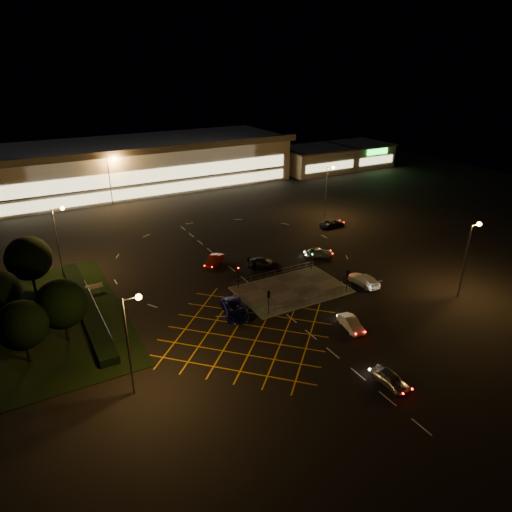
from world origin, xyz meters
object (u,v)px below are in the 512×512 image
car_circ_red (214,261)px  car_far_dkgrey (265,264)px  signal_ne (312,255)px  car_queue_white (351,323)px  signal_sw (269,298)px  car_near_silver (390,379)px  car_left_blue (235,309)px  signal_se (347,276)px  car_approach_white (364,280)px  car_right_silver (318,252)px  car_east_grey (333,223)px  signal_nw (238,273)px

car_circ_red → car_far_dkgrey: bearing=10.7°
signal_ne → car_queue_white: (-5.28, -15.19, -1.69)m
signal_sw → car_circ_red: signal_sw is taller
car_queue_white → car_circ_red: 24.53m
car_near_silver → car_left_blue: 20.00m
signal_sw → signal_se: (12.00, 0.00, 0.00)m
car_far_dkgrey → car_approach_white: bearing=-103.4°
signal_sw → car_right_silver: 19.58m
car_circ_red → car_near_silver: bearing=-35.7°
car_right_silver → signal_sw: bearing=148.2°
car_queue_white → car_east_grey: 34.68m
signal_sw → signal_nw: (0.00, 7.99, 0.00)m
signal_sw → car_near_silver: 17.12m
signal_se → car_approach_white: bearing=-169.7°
signal_sw → signal_nw: same height
car_circ_red → car_east_grey: (26.07, 4.89, -0.06)m
signal_se → car_approach_white: (3.50, 0.64, -1.62)m
car_right_silver → car_far_dkgrey: bearing=110.3°
car_near_silver → car_left_blue: (-7.04, 18.72, 0.10)m
car_left_blue → car_far_dkgrey: 13.82m
car_queue_white → car_far_dkgrey: 18.96m
signal_se → car_east_grey: signal_se is taller
signal_ne → car_approach_white: signal_ne is taller
car_left_blue → signal_sw: bearing=-17.4°
car_near_silver → signal_ne: bearing=68.1°
signal_se → car_queue_white: size_ratio=0.76×
signal_ne → car_far_dkgrey: signal_ne is taller
signal_ne → car_approach_white: bearing=-64.5°
signal_sw → car_queue_white: 9.99m
car_queue_white → car_far_dkgrey: car_far_dkgrey is taller
car_queue_white → car_right_silver: car_right_silver is taller
car_left_blue → car_right_silver: car_left_blue is taller
car_left_blue → car_east_grey: bearing=45.9°
car_queue_white → signal_se: bearing=64.0°
car_left_blue → car_right_silver: 21.47m
car_queue_white → car_circ_red: car_circ_red is taller
signal_ne → car_right_silver: 5.39m
car_circ_red → car_left_blue: bearing=-56.1°
signal_sw → signal_nw: size_ratio=1.00×
signal_nw → car_queue_white: (6.72, -15.19, -1.69)m
signal_se → signal_nw: 14.41m
car_east_grey → signal_nw: bearing=115.7°
signal_ne → car_circ_red: (-11.69, 8.49, -1.64)m
car_queue_white → car_right_silver: size_ratio=0.95×
car_far_dkgrey → signal_se: bearing=-117.2°
signal_nw → signal_ne: bearing=0.0°
signal_nw → signal_ne: (12.00, 0.00, 0.00)m
signal_se → car_far_dkgrey: bearing=-64.3°
car_approach_white → car_right_silver: bearing=-93.8°
car_right_silver → signal_se: bearing=-176.1°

